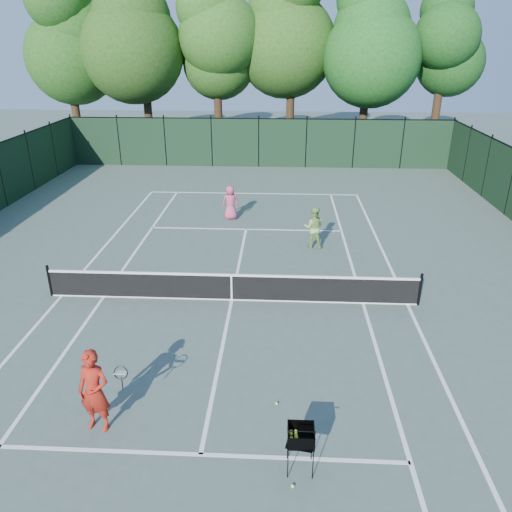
{
  "coord_description": "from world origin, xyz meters",
  "views": [
    {
      "loc": [
        1.49,
        -13.82,
        7.57
      ],
      "look_at": [
        0.72,
        1.0,
        1.1
      ],
      "focal_mm": 35.0,
      "sensor_mm": 36.0,
      "label": 1
    }
  ],
  "objects_px": {
    "player_pink": "(231,202)",
    "loose_ball_near_cart": "(293,486)",
    "loose_ball_midcourt": "(277,403)",
    "player_green": "(314,227)",
    "coach": "(94,391)",
    "ball_hopper": "(301,436)"
  },
  "relations": [
    {
      "from": "player_pink",
      "to": "loose_ball_near_cart",
      "type": "distance_m",
      "value": 15.07
    },
    {
      "from": "ball_hopper",
      "to": "loose_ball_midcourt",
      "type": "distance_m",
      "value": 2.01
    },
    {
      "from": "player_pink",
      "to": "ball_hopper",
      "type": "bearing_deg",
      "value": 95.86
    },
    {
      "from": "player_green",
      "to": "ball_hopper",
      "type": "distance_m",
      "value": 11.21
    },
    {
      "from": "ball_hopper",
      "to": "loose_ball_near_cart",
      "type": "height_order",
      "value": "ball_hopper"
    },
    {
      "from": "player_pink",
      "to": "player_green",
      "type": "xyz_separation_m",
      "value": [
        3.57,
        -3.19,
        0.04
      ]
    },
    {
      "from": "player_green",
      "to": "loose_ball_near_cart",
      "type": "bearing_deg",
      "value": 89.21
    },
    {
      "from": "player_pink",
      "to": "loose_ball_midcourt",
      "type": "relative_size",
      "value": 23.01
    },
    {
      "from": "loose_ball_near_cart",
      "to": "coach",
      "type": "bearing_deg",
      "value": 161.66
    },
    {
      "from": "player_green",
      "to": "loose_ball_midcourt",
      "type": "height_order",
      "value": "player_green"
    },
    {
      "from": "coach",
      "to": "player_pink",
      "type": "distance_m",
      "value": 13.56
    },
    {
      "from": "player_green",
      "to": "loose_ball_midcourt",
      "type": "distance_m",
      "value": 9.51
    },
    {
      "from": "player_pink",
      "to": "player_green",
      "type": "height_order",
      "value": "player_green"
    },
    {
      "from": "player_pink",
      "to": "player_green",
      "type": "bearing_deg",
      "value": 133.3
    },
    {
      "from": "coach",
      "to": "player_pink",
      "type": "height_order",
      "value": "coach"
    },
    {
      "from": "coach",
      "to": "loose_ball_near_cart",
      "type": "xyz_separation_m",
      "value": [
        4.07,
        -1.35,
        -0.91
      ]
    },
    {
      "from": "loose_ball_midcourt",
      "to": "ball_hopper",
      "type": "bearing_deg",
      "value": -75.53
    },
    {
      "from": "loose_ball_near_cart",
      "to": "loose_ball_midcourt",
      "type": "height_order",
      "value": "same"
    },
    {
      "from": "player_green",
      "to": "coach",
      "type": "bearing_deg",
      "value": 67.89
    },
    {
      "from": "ball_hopper",
      "to": "player_green",
      "type": "bearing_deg",
      "value": 95.76
    },
    {
      "from": "loose_ball_near_cart",
      "to": "loose_ball_midcourt",
      "type": "relative_size",
      "value": 1.0
    },
    {
      "from": "player_pink",
      "to": "player_green",
      "type": "distance_m",
      "value": 4.79
    }
  ]
}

